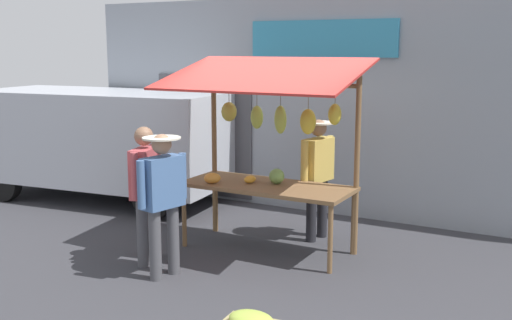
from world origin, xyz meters
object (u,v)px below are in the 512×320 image
Objects in this scene: shopper_with_ponytail at (163,193)px; parked_van at (95,135)px; shopper_in_grey_tee at (145,185)px; vendor_with_sunhat at (318,169)px; market_stall at (268,133)px.

parked_van reaches higher than shopper_with_ponytail.
shopper_in_grey_tee is at bearing 136.07° from parked_van.
vendor_with_sunhat is 0.99× the size of shopper_in_grey_tee.
vendor_with_sunhat is 4.36m from parked_van.
market_stall reaches higher than parked_van.
shopper_with_ponytail is at bearing -14.56° from vendor_with_sunhat.
market_stall is at bearing -11.07° from shopper_with_ponytail.
shopper_in_grey_tee is (0.48, -0.28, -0.00)m from shopper_with_ponytail.
shopper_in_grey_tee is 0.37× the size of parked_van.
market_stall is 4.13m from parked_van.
shopper_with_ponytail is 0.55m from shopper_in_grey_tee.
shopper_with_ponytail is at bearing 67.66° from market_stall.
market_stall is 0.55× the size of parked_van.
shopper_in_grey_tee is (1.46, 1.88, -0.00)m from vendor_with_sunhat.
shopper_with_ponytail reaches higher than vendor_with_sunhat.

